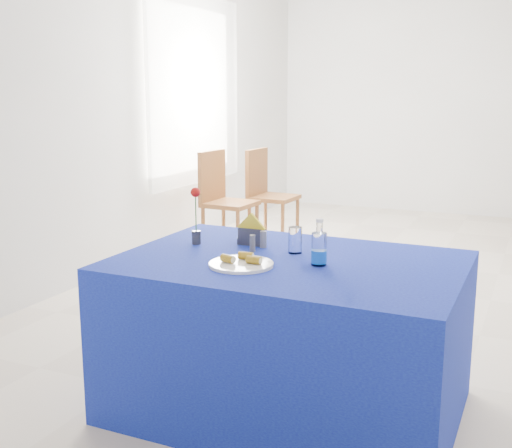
# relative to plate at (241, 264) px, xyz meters

# --- Properties ---
(floor) EXTENTS (7.00, 7.00, 0.00)m
(floor) POSITION_rel_plate_xyz_m (0.37, 2.38, -0.77)
(floor) COLOR beige
(floor) RESTS_ON ground
(room_shell) EXTENTS (7.00, 7.00, 7.00)m
(room_shell) POSITION_rel_plate_xyz_m (0.37, 2.38, 0.98)
(room_shell) COLOR silver
(room_shell) RESTS_ON ground
(window_pane) EXTENTS (0.04, 1.50, 1.60)m
(window_pane) POSITION_rel_plate_xyz_m (-2.10, 3.18, 0.78)
(window_pane) COLOR white
(window_pane) RESTS_ON room_shell
(curtain) EXTENTS (0.04, 1.75, 1.85)m
(curtain) POSITION_rel_plate_xyz_m (-2.03, 3.18, 0.78)
(curtain) COLOR white
(curtain) RESTS_ON room_shell
(plate) EXTENTS (0.30, 0.30, 0.01)m
(plate) POSITION_rel_plate_xyz_m (0.00, 0.00, 0.00)
(plate) COLOR white
(plate) RESTS_ON blue_table
(drinking_glass) EXTENTS (0.07, 0.07, 0.13)m
(drinking_glass) POSITION_rel_plate_xyz_m (0.14, 0.32, 0.06)
(drinking_glass) COLOR white
(drinking_glass) RESTS_ON blue_table
(salt_shaker) EXTENTS (0.03, 0.03, 0.08)m
(salt_shaker) POSITION_rel_plate_xyz_m (-0.05, 0.36, 0.04)
(salt_shaker) COLOR slate
(salt_shaker) RESTS_ON blue_table
(pepper_shaker) EXTENTS (0.03, 0.03, 0.08)m
(pepper_shaker) POSITION_rel_plate_xyz_m (-0.06, 0.26, 0.04)
(pepper_shaker) COLOR #5B5C60
(pepper_shaker) RESTS_ON blue_table
(blue_table) EXTENTS (1.60, 1.10, 0.76)m
(blue_table) POSITION_rel_plate_xyz_m (0.16, 0.20, -0.39)
(blue_table) COLOR #0F168C
(blue_table) RESTS_ON floor
(water_bottle) EXTENTS (0.07, 0.07, 0.21)m
(water_bottle) POSITION_rel_plate_xyz_m (0.32, 0.16, 0.06)
(water_bottle) COLOR silver
(water_bottle) RESTS_ON blue_table
(napkin_holder) EXTENTS (0.16, 0.06, 0.17)m
(napkin_holder) POSITION_rel_plate_xyz_m (-0.13, 0.39, 0.04)
(napkin_holder) COLOR #38383D
(napkin_holder) RESTS_ON blue_table
(rose_vase) EXTENTS (0.05, 0.05, 0.30)m
(rose_vase) POSITION_rel_plate_xyz_m (-0.40, 0.29, 0.14)
(rose_vase) COLOR #25252A
(rose_vase) RESTS_ON blue_table
(chair_win_a) EXTENTS (0.47, 0.47, 0.99)m
(chair_win_a) POSITION_rel_plate_xyz_m (-1.58, 2.84, -0.20)
(chair_win_a) COLOR brown
(chair_win_a) RESTS_ON floor
(chair_win_b) EXTENTS (0.45, 0.45, 0.97)m
(chair_win_b) POSITION_rel_plate_xyz_m (-1.37, 3.40, -0.21)
(chair_win_b) COLOR brown
(chair_win_b) RESTS_ON floor
(banana_pieces) EXTENTS (0.19, 0.13, 0.04)m
(banana_pieces) POSITION_rel_plate_xyz_m (0.00, 0.01, 0.03)
(banana_pieces) COLOR gold
(banana_pieces) RESTS_ON plate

